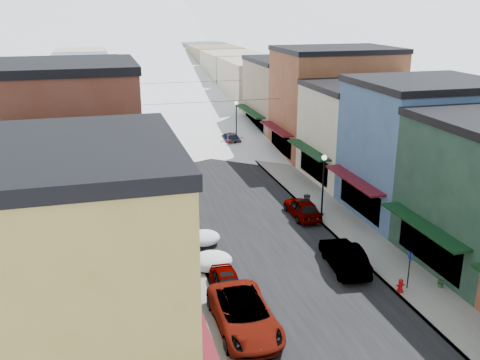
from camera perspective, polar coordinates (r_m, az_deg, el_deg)
road at (r=75.96m, az=-6.87°, el=6.16°), size 10.00×160.00×0.01m
sidewalk_left at (r=75.30m, az=-11.87°, el=5.85°), size 3.20×160.00×0.15m
sidewalk_right at (r=77.15m, az=-2.00°, el=6.52°), size 3.20×160.00×0.15m
curb_left at (r=75.40m, az=-10.69°, el=5.94°), size 0.10×160.00×0.15m
curb_right at (r=76.81m, az=-3.13°, el=6.45°), size 0.10×160.00×0.15m
bldg_l_yellow at (r=20.35m, az=-20.78°, el=-12.51°), size 11.30×8.70×11.50m
bldg_l_cream at (r=28.38m, az=-19.18°, el=-5.64°), size 11.30×8.20×9.50m
bldg_l_brick_near at (r=35.47m, az=-19.55°, el=1.64°), size 12.30×8.20×12.50m
bldg_l_grayblue at (r=44.07m, az=-18.01°, el=2.56°), size 11.30×9.20×9.00m
bldg_l_brick_far at (r=52.66m, az=-18.88°, el=6.05°), size 13.30×9.20×11.00m
bldg_l_tan at (r=62.52m, az=-17.47°, el=7.52°), size 11.30×11.20×10.00m
bldg_r_blue at (r=43.27m, az=18.83°, el=3.22°), size 11.30×9.20×10.50m
bldg_r_cream at (r=51.14m, az=13.69°, el=5.03°), size 12.30×9.20×9.00m
bldg_r_brick_far at (r=58.97m, az=10.04°, el=8.22°), size 13.30×9.20×11.50m
bldg_r_tan at (r=67.83m, az=5.64°, el=8.84°), size 11.30×11.20×9.50m
distant_blocks at (r=97.83m, az=-9.04°, el=11.14°), size 34.00×55.00×8.00m
mountain_ridge at (r=290.85m, az=-17.79°, el=17.17°), size 670.00×340.00×34.00m
overhead_cables at (r=62.69m, az=-5.34°, el=9.41°), size 16.40×15.04×0.04m
car_white_suv at (r=27.77m, az=0.46°, el=-14.18°), size 2.90×6.23×1.73m
car_silver_sedan at (r=30.81m, az=-1.36°, el=-11.03°), size 1.79×4.12×1.38m
car_dark_hatch at (r=53.86m, az=-6.99°, el=1.94°), size 1.89×4.65×1.50m
car_silver_wagon at (r=64.53m, az=-8.48°, el=4.68°), size 2.57×5.80×1.66m
car_green_sedan at (r=34.20m, az=11.05°, el=-7.98°), size 2.32×5.25×1.68m
car_gray_suv at (r=41.68m, az=6.68°, el=-2.95°), size 1.85×4.53×1.54m
car_black_sedan at (r=63.10m, az=-1.07°, el=4.45°), size 2.03×4.86×1.40m
car_lane_silver at (r=72.31m, az=-7.04°, el=6.22°), size 2.51×5.13×1.68m
car_lane_white at (r=76.80m, az=-6.33°, el=6.89°), size 3.00×5.70×1.53m
fire_hydrant at (r=32.28m, az=16.74°, el=-10.77°), size 0.47×0.36×0.81m
parking_sign at (r=32.33m, az=17.61°, el=-8.78°), size 0.11×0.32×2.37m
trash_can at (r=43.61m, az=7.15°, el=-2.20°), size 0.55×0.55×0.93m
streetlamp_near at (r=41.13m, az=8.88°, el=0.25°), size 0.40×0.40×4.84m
streetlamp_far at (r=63.25m, az=-0.40°, el=6.80°), size 0.40×0.40×4.82m
planter_near at (r=33.57m, az=20.65°, el=-10.20°), size 0.64×0.61×0.56m
snow_pile_near at (r=33.74m, az=-3.08°, el=-8.60°), size 2.64×2.83×1.12m
snow_pile_mid at (r=37.03m, az=-3.96°, el=-6.17°), size 2.35×2.65×1.00m
snow_pile_far at (r=55.18m, az=-8.00°, el=1.95°), size 2.12×2.50×0.90m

